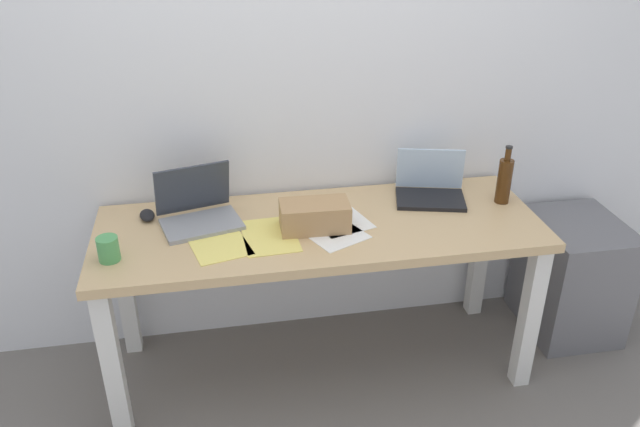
# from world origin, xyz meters

# --- Properties ---
(ground_plane) EXTENTS (8.00, 8.00, 0.00)m
(ground_plane) POSITION_xyz_m (0.00, 0.00, 0.00)
(ground_plane) COLOR slate
(back_wall) EXTENTS (5.20, 0.08, 2.60)m
(back_wall) POSITION_xyz_m (0.00, 0.39, 1.30)
(back_wall) COLOR white
(back_wall) RESTS_ON ground
(desk) EXTENTS (1.83, 0.66, 0.74)m
(desk) POSITION_xyz_m (0.00, 0.00, 0.64)
(desk) COLOR tan
(desk) RESTS_ON ground
(laptop_left) EXTENTS (0.36, 0.31, 0.23)m
(laptop_left) POSITION_xyz_m (-0.49, 0.11, 0.79)
(laptop_left) COLOR gray
(laptop_left) RESTS_ON desk
(laptop_right) EXTENTS (0.34, 0.28, 0.21)m
(laptop_right) POSITION_xyz_m (0.52, 0.16, 0.78)
(laptop_right) COLOR black
(laptop_right) RESTS_ON desk
(beer_bottle) EXTENTS (0.06, 0.06, 0.26)m
(beer_bottle) POSITION_xyz_m (0.82, 0.06, 0.85)
(beer_bottle) COLOR #47280F
(beer_bottle) RESTS_ON desk
(computer_mouse) EXTENTS (0.08, 0.11, 0.03)m
(computer_mouse) POSITION_xyz_m (-0.70, 0.17, 0.76)
(computer_mouse) COLOR black
(computer_mouse) RESTS_ON desk
(cardboard_box) EXTENTS (0.28, 0.16, 0.12)m
(cardboard_box) POSITION_xyz_m (-0.03, -0.03, 0.80)
(cardboard_box) COLOR tan
(cardboard_box) RESTS_ON desk
(coffee_mug) EXTENTS (0.08, 0.08, 0.09)m
(coffee_mug) POSITION_xyz_m (-0.82, -0.13, 0.79)
(coffee_mug) COLOR #4C9E56
(coffee_mug) RESTS_ON desk
(paper_yellow_folder) EXTENTS (0.23, 0.31, 0.00)m
(paper_yellow_folder) POSITION_xyz_m (-0.21, -0.06, 0.74)
(paper_yellow_folder) COLOR #F4E06B
(paper_yellow_folder) RESTS_ON desk
(paper_sheet_near_back) EXTENTS (0.29, 0.35, 0.00)m
(paper_sheet_near_back) POSITION_xyz_m (0.08, 0.04, 0.74)
(paper_sheet_near_back) COLOR white
(paper_sheet_near_back) RESTS_ON desk
(paper_sheet_front_left) EXTENTS (0.27, 0.34, 0.00)m
(paper_sheet_front_left) POSITION_xyz_m (-0.42, -0.07, 0.74)
(paper_sheet_front_left) COLOR #F4E06B
(paper_sheet_front_left) RESTS_ON desk
(paper_sheet_center) EXTENTS (0.32, 0.36, 0.00)m
(paper_sheet_center) POSITION_xyz_m (0.03, -0.06, 0.74)
(paper_sheet_center) COLOR white
(paper_sheet_center) RESTS_ON desk
(filing_cabinet) EXTENTS (0.40, 0.48, 0.58)m
(filing_cabinet) POSITION_xyz_m (1.26, 0.08, 0.29)
(filing_cabinet) COLOR slate
(filing_cabinet) RESTS_ON ground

